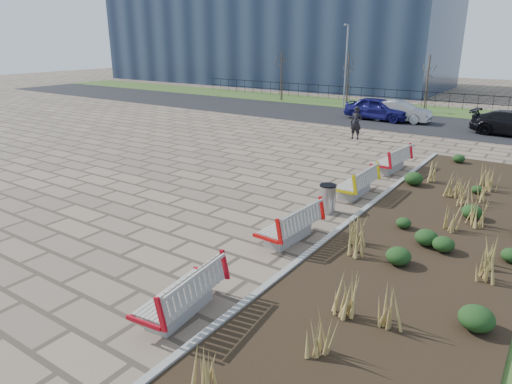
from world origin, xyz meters
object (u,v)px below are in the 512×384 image
Objects in this scene: bench_c at (355,181)px; lamp_west at (346,67)px; bench_d at (391,159)px; car_silver at (399,111)px; car_blue at (378,109)px; bench_b at (289,223)px; pedestrian at (356,123)px; litter_bin at (327,199)px; bench_a at (179,292)px.

lamp_west reaches higher than bench_c.
car_silver is at bearing 111.80° from bench_d.
bench_c is 3.63m from bench_d.
lamp_west is at bearing 48.11° from car_blue.
pedestrian is at bearing 108.79° from bench_b.
bench_b is 2.38× the size of litter_bin.
pedestrian reaches higher than litter_bin.
bench_b is (0.00, 4.17, 0.00)m from bench_a.
car_blue is (-1.12, 6.35, -0.11)m from pedestrian.
car_silver is (-3.37, 19.65, 0.17)m from bench_b.
bench_b and bench_d have the same top height.
car_silver is (-3.37, 15.18, 0.17)m from bench_c.
car_silver is (-3.37, 11.55, 0.17)m from bench_d.
bench_d is at bearing -154.89° from car_blue.
bench_c is 15.55m from car_silver.
car_blue is at bearing 108.16° from bench_c.
lamp_west is (-5.63, 4.00, 2.37)m from car_silver.
bench_a and bench_b have the same top height.
bench_a is at bearing -79.37° from pedestrian.
bench_c is at bearing -84.44° from bench_d.
lamp_west reaches higher than bench_b.
car_blue is at bearing 98.91° from pedestrian.
bench_d is (0.00, 3.63, 0.00)m from bench_c.
bench_a is 0.53× the size of car_silver.
litter_bin is at bearing -72.76° from pedestrian.
car_blue is at bearing 118.14° from bench_d.
car_blue is (-4.73, 19.48, 0.25)m from bench_b.
bench_b and bench_c have the same top height.
bench_a is at bearing -166.16° from car_blue.
lamp_west is at bearing 114.26° from bench_b.
lamp_west reaches higher than car_silver.
car_blue is (-4.73, 23.65, 0.25)m from bench_a.
litter_bin is (-0.06, -5.63, -0.06)m from bench_d.
car_blue is at bearing 96.32° from car_silver.
lamp_west is (-4.27, 4.18, 2.29)m from car_blue.
bench_c is 9.39m from pedestrian.
bench_a and bench_c have the same top height.
bench_b is 0.35× the size of lamp_west.
bench_d is 1.22× the size of pedestrian.
litter_bin is 0.21× the size of car_blue.
bench_a is 2.38× the size of litter_bin.
pedestrian reaches higher than bench_a.
bench_c is (0.00, 8.65, 0.00)m from bench_a.
lamp_west is at bearing 115.98° from pedestrian.
pedestrian is (-3.54, 10.66, 0.42)m from litter_bin.
bench_a is 12.27m from bench_d.
pedestrian is at bearing 176.79° from car_silver.
bench_b is 1.00× the size of bench_d.
car_blue is 1.38m from car_silver.
pedestrian is 6.45m from car_blue.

